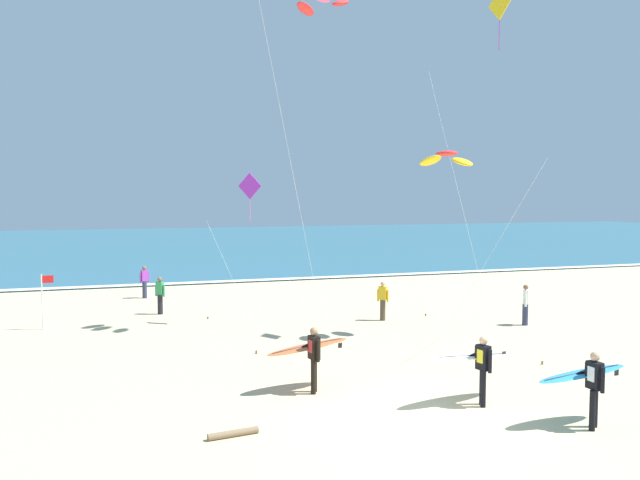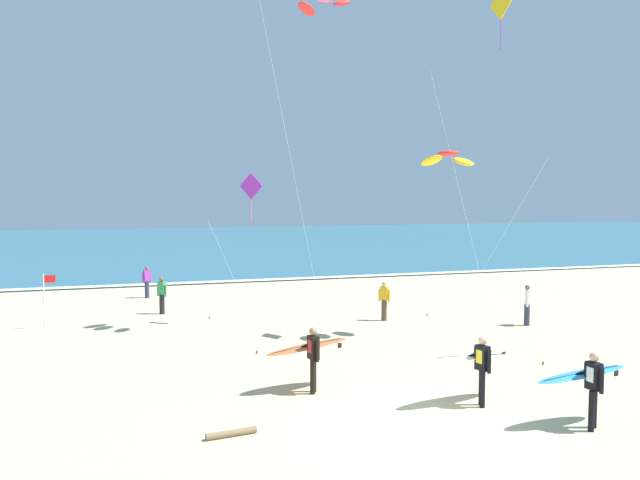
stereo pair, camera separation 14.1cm
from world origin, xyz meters
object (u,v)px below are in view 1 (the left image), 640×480
(kite_arc_scarlet_near, at_px, (447,159))
(kite_arc_rose_high, at_px, (322,4))
(bystander_white_top, at_px, (525,304))
(bystander_yellow_top, at_px, (383,300))
(surfer_trailing, at_px, (588,379))
(surfer_third, at_px, (311,351))
(lifeguard_flag, at_px, (44,296))
(bystander_purple_top, at_px, (145,282))
(surfer_lead, at_px, (478,361))
(kite_diamond_golden_mid, at_px, (496,21))
(bystander_green_top, at_px, (160,295))
(driftwood_log, at_px, (233,433))
(kite_diamond_violet_far, at_px, (248,192))

(kite_arc_scarlet_near, distance_m, kite_arc_rose_high, 7.30)
(bystander_white_top, xyz_separation_m, bystander_yellow_top, (-4.92, 2.52, 0.00))
(surfer_trailing, bearing_deg, surfer_third, 140.27)
(bystander_white_top, xyz_separation_m, lifeguard_flag, (-17.76, 4.71, 0.45))
(bystander_purple_top, bearing_deg, bystander_white_top, -38.71)
(surfer_trailing, xyz_separation_m, bystander_white_top, (5.24, 9.72, -0.23))
(surfer_lead, relative_size, kite_diamond_golden_mid, 0.21)
(bystander_green_top, bearing_deg, lifeguard_flag, -156.75)
(surfer_trailing, bearing_deg, kite_diamond_golden_mid, 70.93)
(driftwood_log, bearing_deg, kite_arc_scarlet_near, 39.26)
(bystander_purple_top, bearing_deg, bystander_yellow_top, -43.81)
(kite_arc_rose_high, height_order, bystander_purple_top, kite_arc_rose_high)
(kite_arc_scarlet_near, bearing_deg, bystander_purple_top, 129.88)
(kite_arc_scarlet_near, height_order, kite_diamond_golden_mid, kite_diamond_golden_mid)
(kite_arc_rose_high, bearing_deg, driftwood_log, -117.36)
(surfer_third, relative_size, kite_diamond_violet_far, 0.40)
(bystander_white_top, height_order, lifeguard_flag, lifeguard_flag)
(surfer_trailing, xyz_separation_m, kite_diamond_violet_far, (-4.92, 13.30, 4.13))
(surfer_third, distance_m, bystander_green_top, 12.46)
(bystander_green_top, bearing_deg, surfer_lead, -64.96)
(lifeguard_flag, bearing_deg, kite_arc_scarlet_near, -21.70)
(bystander_green_top, relative_size, bystander_yellow_top, 1.00)
(bystander_green_top, bearing_deg, surfer_third, -75.69)
(surfer_third, height_order, bystander_white_top, surfer_third)
(bystander_white_top, xyz_separation_m, bystander_green_top, (-13.41, 6.58, 0.00))
(kite_arc_scarlet_near, bearing_deg, kite_diamond_golden_mid, -12.03)
(surfer_lead, height_order, driftwood_log, surfer_lead)
(surfer_lead, height_order, kite_diamond_violet_far, kite_diamond_violet_far)
(kite_arc_rose_high, relative_size, bystander_white_top, 7.76)
(surfer_third, relative_size, driftwood_log, 2.17)
(bystander_yellow_top, height_order, driftwood_log, bystander_yellow_top)
(surfer_trailing, distance_m, kite_diamond_golden_mid, 13.55)
(kite_diamond_golden_mid, height_order, bystander_white_top, kite_diamond_golden_mid)
(driftwood_log, bearing_deg, surfer_trailing, -12.68)
(bystander_green_top, distance_m, bystander_purple_top, 4.57)
(surfer_lead, bearing_deg, surfer_third, 148.69)
(bystander_white_top, bearing_deg, kite_arc_rose_high, 167.12)
(kite_diamond_violet_far, bearing_deg, driftwood_log, -102.70)
(surfer_trailing, bearing_deg, bystander_white_top, 61.67)
(surfer_third, bearing_deg, bystander_purple_top, 102.07)
(kite_diamond_golden_mid, relative_size, bystander_yellow_top, 7.69)
(bystander_yellow_top, bearing_deg, surfer_trailing, -91.51)
(bystander_purple_top, distance_m, lifeguard_flag, 7.51)
(kite_diamond_violet_far, xyz_separation_m, bystander_yellow_top, (5.25, -1.05, -4.36))
(kite_arc_rose_high, xyz_separation_m, bystander_white_top, (7.71, -1.76, -11.20))
(kite_diamond_violet_far, height_order, bystander_yellow_top, kite_diamond_violet_far)
(kite_diamond_golden_mid, height_order, bystander_yellow_top, kite_diamond_golden_mid)
(kite_arc_scarlet_near, bearing_deg, kite_diamond_violet_far, 145.02)
(lifeguard_flag, bearing_deg, bystander_white_top, -14.86)
(surfer_lead, height_order, bystander_green_top, surfer_lead)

